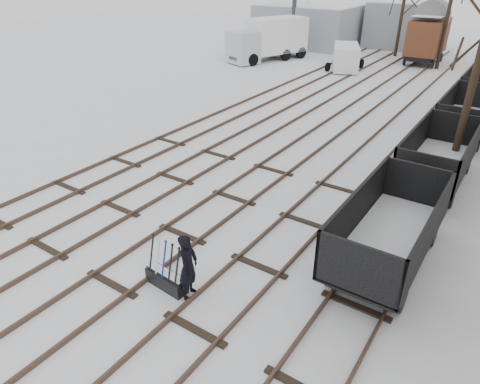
{
  "coord_description": "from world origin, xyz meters",
  "views": [
    {
      "loc": [
        8.21,
        -8.71,
        8.01
      ],
      "look_at": [
        1.15,
        1.73,
        1.2
      ],
      "focal_mm": 32.0,
      "sensor_mm": 36.0,
      "label": 1
    }
  ],
  "objects_px": {
    "worker": "(188,267)",
    "box_van_wagon": "(428,35)",
    "ground_frame": "(167,279)",
    "panel_van": "(346,57)",
    "freight_wagon_a": "(388,239)",
    "crane": "(294,25)",
    "lorry": "(269,39)"
  },
  "relations": [
    {
      "from": "panel_van",
      "to": "crane",
      "type": "distance_m",
      "value": 9.94
    },
    {
      "from": "freight_wagon_a",
      "to": "panel_van",
      "type": "distance_m",
      "value": 26.63
    },
    {
      "from": "worker",
      "to": "panel_van",
      "type": "relative_size",
      "value": 0.4
    },
    {
      "from": "ground_frame",
      "to": "panel_van",
      "type": "distance_m",
      "value": 29.41
    },
    {
      "from": "box_van_wagon",
      "to": "crane",
      "type": "relative_size",
      "value": 0.59
    },
    {
      "from": "freight_wagon_a",
      "to": "lorry",
      "type": "xyz_separation_m",
      "value": [
        -18.31,
        23.99,
        1.0
      ]
    },
    {
      "from": "crane",
      "to": "freight_wagon_a",
      "type": "bearing_deg",
      "value": -63.7
    },
    {
      "from": "lorry",
      "to": "crane",
      "type": "relative_size",
      "value": 0.91
    },
    {
      "from": "box_van_wagon",
      "to": "crane",
      "type": "xyz_separation_m",
      "value": [
        -12.79,
        -0.49,
        0.02
      ]
    },
    {
      "from": "panel_van",
      "to": "freight_wagon_a",
      "type": "bearing_deg",
      "value": -89.43
    },
    {
      "from": "ground_frame",
      "to": "box_van_wagon",
      "type": "xyz_separation_m",
      "value": [
        -1.5,
        35.0,
        2.09
      ]
    },
    {
      "from": "worker",
      "to": "crane",
      "type": "relative_size",
      "value": 0.21
    },
    {
      "from": "worker",
      "to": "lorry",
      "type": "bearing_deg",
      "value": 10.04
    },
    {
      "from": "worker",
      "to": "box_van_wagon",
      "type": "relative_size",
      "value": 0.36
    },
    {
      "from": "worker",
      "to": "lorry",
      "type": "xyz_separation_m",
      "value": [
        -14.41,
        28.35,
        0.89
      ]
    },
    {
      "from": "worker",
      "to": "crane",
      "type": "distance_m",
      "value": 37.58
    },
    {
      "from": "box_van_wagon",
      "to": "lorry",
      "type": "xyz_separation_m",
      "value": [
        -12.15,
        -6.55,
        -0.52
      ]
    },
    {
      "from": "lorry",
      "to": "panel_van",
      "type": "distance_m",
      "value": 7.37
    },
    {
      "from": "worker",
      "to": "panel_van",
      "type": "bearing_deg",
      "value": -2.97
    },
    {
      "from": "worker",
      "to": "crane",
      "type": "height_order",
      "value": "crane"
    },
    {
      "from": "crane",
      "to": "lorry",
      "type": "bearing_deg",
      "value": -89.93
    },
    {
      "from": "worker",
      "to": "freight_wagon_a",
      "type": "distance_m",
      "value": 5.85
    },
    {
      "from": "worker",
      "to": "freight_wagon_a",
      "type": "bearing_deg",
      "value": -58.77
    },
    {
      "from": "freight_wagon_a",
      "to": "lorry",
      "type": "relative_size",
      "value": 0.66
    },
    {
      "from": "crane",
      "to": "panel_van",
      "type": "bearing_deg",
      "value": -42.04
    },
    {
      "from": "ground_frame",
      "to": "crane",
      "type": "bearing_deg",
      "value": 116.78
    },
    {
      "from": "ground_frame",
      "to": "crane",
      "type": "xyz_separation_m",
      "value": [
        -14.3,
        34.51,
        2.11
      ]
    },
    {
      "from": "ground_frame",
      "to": "box_van_wagon",
      "type": "distance_m",
      "value": 35.09
    },
    {
      "from": "freight_wagon_a",
      "to": "panel_van",
      "type": "height_order",
      "value": "freight_wagon_a"
    },
    {
      "from": "freight_wagon_a",
      "to": "lorry",
      "type": "bearing_deg",
      "value": 127.36
    },
    {
      "from": "lorry",
      "to": "crane",
      "type": "height_order",
      "value": "crane"
    },
    {
      "from": "crane",
      "to": "worker",
      "type": "bearing_deg",
      "value": -72.32
    }
  ]
}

